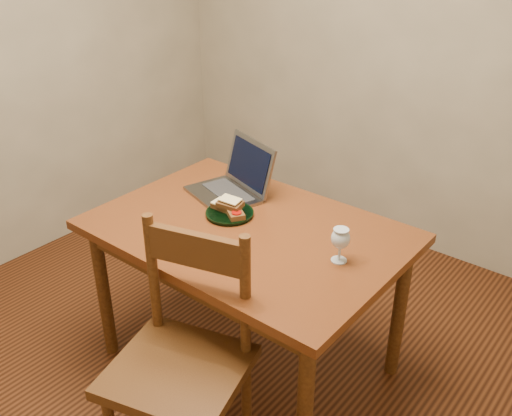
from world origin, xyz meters
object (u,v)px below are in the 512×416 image
Objects in this scene: table at (247,245)px; plate at (230,214)px; milk_glass at (340,245)px; chair at (181,353)px; laptop at (235,180)px.

plate is (-0.13, 0.03, 0.09)m from table.
table is at bearing -177.06° from milk_glass.
milk_glass reaches higher than table.
table is 0.61m from chair.
laptop is at bearing 124.13° from plate.
table is 0.47m from milk_glass.
chair is 0.70m from plate.
plate is at bearing 179.02° from milk_glass.
milk_glass is (0.44, 0.02, 0.16)m from table.
chair reaches higher than table.
plate is at bearing 165.79° from table.
table is at bearing 89.99° from chair.
chair is (0.16, -0.57, -0.12)m from table.
plate is 0.57m from milk_glass.
table is 3.11× the size of laptop.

